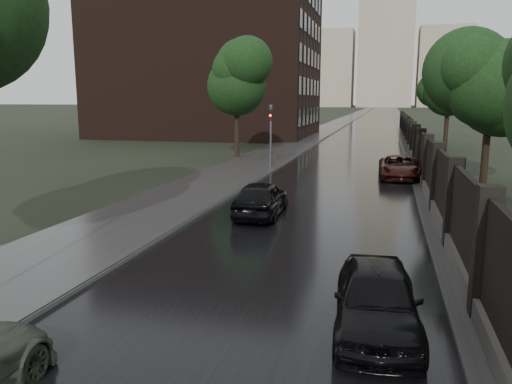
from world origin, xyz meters
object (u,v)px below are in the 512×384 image
at_px(tree_left_far, 237,86).
at_px(car_right_far, 399,167).
at_px(car_right_near, 377,299).
at_px(traffic_light, 271,131).
at_px(tree_right_b, 491,86).
at_px(tree_right_c, 449,92).
at_px(hatchback_left, 261,198).

relative_size(tree_left_far, car_right_far, 1.61).
xyz_separation_m(tree_left_far, car_right_near, (10.59, -26.10, -4.59)).
distance_m(traffic_light, car_right_near, 22.26).
height_order(traffic_light, car_right_near, traffic_light).
bearing_deg(tree_right_b, car_right_far, 164.13).
relative_size(traffic_light, car_right_far, 0.87).
bearing_deg(tree_right_c, traffic_light, -128.18).
bearing_deg(car_right_far, tree_right_c, 74.26).
relative_size(tree_left_far, tree_right_c, 1.05).
height_order(car_right_near, car_right_far, car_right_near).
bearing_deg(traffic_light, tree_left_far, 126.47).
bearing_deg(tree_left_far, tree_right_b, -27.30).
bearing_deg(car_right_far, tree_right_b, -17.92).
bearing_deg(car_right_near, tree_right_c, 78.79).
bearing_deg(car_right_near, hatchback_left, 113.46).
distance_m(tree_right_c, hatchback_left, 29.30).
bearing_deg(tree_left_far, car_right_far, -30.94).
xyz_separation_m(tree_right_c, hatchback_left, (-9.30, -27.46, -4.27)).
height_order(tree_right_c, car_right_far, tree_right_c).
height_order(tree_right_c, traffic_light, tree_right_c).
distance_m(tree_left_far, tree_right_c, 18.45).
bearing_deg(traffic_light, car_right_far, -13.36).
bearing_deg(tree_right_c, car_right_near, -97.74).
bearing_deg(hatchback_left, car_right_near, 115.09).
height_order(tree_right_c, hatchback_left, tree_right_c).
height_order(hatchback_left, car_right_far, hatchback_left).
bearing_deg(hatchback_left, tree_right_b, -136.36).
bearing_deg(tree_right_b, tree_left_far, 152.70).
bearing_deg(hatchback_left, tree_left_far, -72.29).
xyz_separation_m(tree_right_b, traffic_light, (-11.80, 2.99, -2.55)).
distance_m(tree_left_far, traffic_light, 6.84).
height_order(tree_right_b, traffic_light, tree_right_b).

